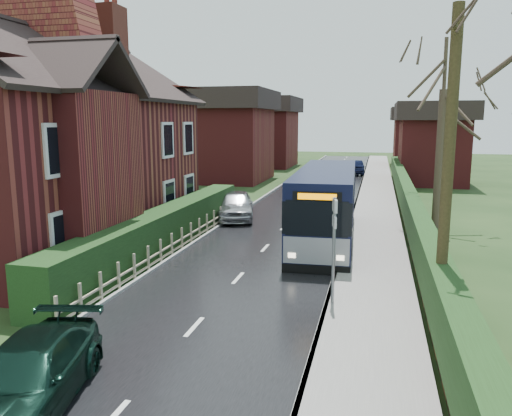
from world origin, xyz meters
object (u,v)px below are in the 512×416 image
(car_silver, at_px, (236,205))
(telegraph_pole, at_px, (447,176))
(brick_house, at_px, (48,138))
(bus_stop_sign, at_px, (334,236))
(bus, at_px, (326,206))
(car_green, at_px, (28,377))

(car_silver, relative_size, telegraph_pole, 0.58)
(brick_house, relative_size, bus_stop_sign, 4.77)
(bus_stop_sign, bearing_deg, telegraph_pole, -39.44)
(brick_house, xyz_separation_m, telegraph_pole, (14.53, -5.84, -0.55))
(telegraph_pole, bearing_deg, bus_stop_sign, 169.98)
(car_silver, relative_size, bus_stop_sign, 1.42)
(brick_house, distance_m, bus_stop_sign, 13.00)
(brick_house, relative_size, bus, 1.44)
(brick_house, xyz_separation_m, car_green, (7.13, -10.78, -3.77))
(bus, relative_size, telegraph_pole, 1.34)
(car_green, xyz_separation_m, telegraph_pole, (7.40, 4.94, 3.22))
(bus, relative_size, bus_stop_sign, 3.31)
(car_green, bearing_deg, bus_stop_sign, 39.72)
(bus_stop_sign, height_order, telegraph_pole, telegraph_pole)
(brick_house, relative_size, car_silver, 3.36)
(bus_stop_sign, bearing_deg, bus, 83.44)
(brick_house, relative_size, telegraph_pole, 1.93)
(brick_house, distance_m, car_silver, 9.72)
(brick_house, height_order, telegraph_pole, brick_house)
(car_silver, distance_m, telegraph_pole, 15.58)
(car_silver, height_order, bus_stop_sign, bus_stop_sign)
(bus_stop_sign, bearing_deg, car_green, -141.72)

